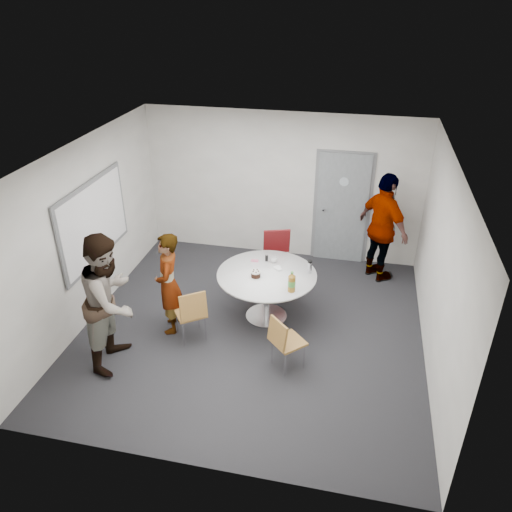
% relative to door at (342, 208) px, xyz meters
% --- Properties ---
extents(floor, '(5.00, 5.00, 0.00)m').
position_rel_door_xyz_m(floor, '(-1.10, -2.48, -1.03)').
color(floor, black).
rests_on(floor, ground).
extents(ceiling, '(5.00, 5.00, 0.00)m').
position_rel_door_xyz_m(ceiling, '(-1.10, -2.48, 1.67)').
color(ceiling, silver).
rests_on(ceiling, wall_back).
extents(wall_back, '(5.00, 0.00, 5.00)m').
position_rel_door_xyz_m(wall_back, '(-1.10, 0.02, 0.32)').
color(wall_back, beige).
rests_on(wall_back, floor).
extents(wall_left, '(0.00, 5.00, 5.00)m').
position_rel_door_xyz_m(wall_left, '(-3.60, -2.48, 0.32)').
color(wall_left, beige).
rests_on(wall_left, floor).
extents(wall_right, '(0.00, 5.00, 5.00)m').
position_rel_door_xyz_m(wall_right, '(1.40, -2.48, 0.32)').
color(wall_right, beige).
rests_on(wall_right, floor).
extents(wall_front, '(5.00, 0.00, 5.00)m').
position_rel_door_xyz_m(wall_front, '(-1.10, -4.98, 0.32)').
color(wall_front, beige).
rests_on(wall_front, floor).
extents(door, '(1.02, 0.17, 2.12)m').
position_rel_door_xyz_m(door, '(0.00, 0.00, 0.00)').
color(door, slate).
rests_on(door, wall_back).
extents(whiteboard, '(0.04, 1.90, 1.25)m').
position_rel_door_xyz_m(whiteboard, '(-3.56, -2.28, 0.42)').
color(whiteboard, slate).
rests_on(whiteboard, wall_left).
extents(table, '(1.49, 1.49, 1.09)m').
position_rel_door_xyz_m(table, '(-0.92, -2.13, -0.36)').
color(table, white).
rests_on(table, floor).
extents(chair_near_left, '(0.58, 0.59, 0.85)m').
position_rel_door_xyz_m(chair_near_left, '(-1.87, -2.92, -0.51)').
color(chair_near_left, olive).
rests_on(chair_near_left, floor).
extents(chair_near_right, '(0.56, 0.56, 0.80)m').
position_rel_door_xyz_m(chair_near_right, '(-0.50, -3.23, -0.54)').
color(chair_near_right, olive).
rests_on(chair_near_right, floor).
extents(chair_far, '(0.59, 0.63, 0.98)m').
position_rel_door_xyz_m(chair_far, '(-0.96, -1.12, -0.42)').
color(chair_far, maroon).
rests_on(chair_far, floor).
extents(person_main, '(0.52, 0.65, 1.57)m').
position_rel_door_xyz_m(person_main, '(-2.28, -2.70, -0.24)').
color(person_main, '#A5C6EA').
rests_on(person_main, floor).
extents(person_left, '(0.75, 0.95, 1.91)m').
position_rel_door_xyz_m(person_left, '(-2.75, -3.51, -0.07)').
color(person_left, white).
rests_on(person_left, floor).
extents(person_right, '(1.09, 1.16, 1.92)m').
position_rel_door_xyz_m(person_right, '(0.73, -0.53, -0.07)').
color(person_right, black).
rests_on(person_right, floor).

